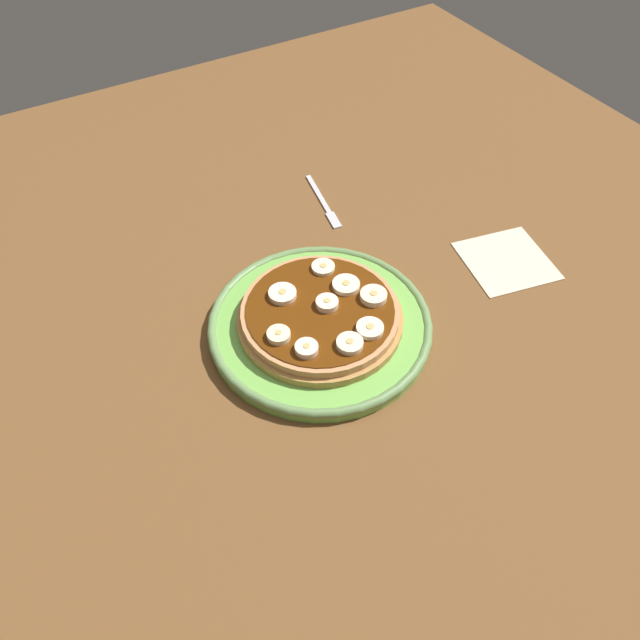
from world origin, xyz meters
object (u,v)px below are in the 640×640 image
Objects in this scene: banana_slice_5 at (373,296)px; banana_slice_7 at (323,268)px; banana_slice_2 at (282,294)px; banana_slice_6 at (307,349)px; napkin at (507,260)px; banana_slice_0 at (327,303)px; banana_slice_1 at (349,344)px; fork at (324,203)px; banana_slice_3 at (279,335)px; banana_slice_4 at (346,285)px; banana_slice_8 at (370,329)px; pancake_stack at (321,317)px; plate at (320,325)px.

banana_slice_5 is 7.76cm from banana_slice_7.
banana_slice_2 is 10.73cm from banana_slice_5.
napkin is at bearing 94.67° from banana_slice_6.
banana_slice_6 reaches higher than napkin.
banana_slice_1 is at bearing -8.81° from banana_slice_0.
fork is (-22.38, 6.56, -3.98)cm from banana_slice_5.
napkin is (0.32, 21.41, -4.08)cm from banana_slice_5.
fork is (-22.06, 19.00, -3.95)cm from banana_slice_3.
banana_slice_3 is at bearing -40.75° from fork.
banana_slice_0 is at bearing 171.19° from banana_slice_1.
fork is (-19.13, 8.34, -3.88)cm from banana_slice_4.
banana_slice_1 and banana_slice_8 have the same top height.
pancake_stack is 7.36× the size of banana_slice_0.
banana_slice_7 is (-5.48, 2.76, -0.15)cm from banana_slice_0.
plate is at bearing 136.47° from banana_slice_6.
banana_slice_8 is (4.00, -3.14, -0.07)cm from banana_slice_5.
banana_slice_1 is 0.94× the size of banana_slice_5.
napkin is at bearing 81.26° from banana_slice_4.
banana_slice_0 is 5.63cm from banana_slice_5.
plate is at bearing -31.87° from fork.
banana_slice_5 is at bearing 126.68° from banana_slice_1.
plate is 7.36cm from banana_slice_7.
banana_slice_1 is 12.62cm from banana_slice_7.
banana_slice_3 is 29.38cm from fork.
pancake_stack is at bearing -31.58° from fork.
banana_slice_0 is 3.80cm from banana_slice_4.
banana_slice_7 is (-4.08, -0.77, -0.05)cm from banana_slice_4.
banana_slice_0 reaches higher than pancake_stack.
banana_slice_5 reaches higher than banana_slice_8.
banana_slice_5 reaches higher than pancake_stack.
banana_slice_6 reaches higher than banana_slice_4.
banana_slice_1 is 0.23× the size of fork.
banana_slice_4 is 23.80cm from napkin.
banana_slice_4 is 1.15× the size of banana_slice_7.
banana_slice_3 is at bearing -152.21° from banana_slice_6.
pancake_stack is 7.37× the size of banana_slice_3.
banana_slice_4 reaches higher than napkin.
banana_slice_8 is (5.74, 3.13, 3.13)cm from plate.
banana_slice_8 is at bearing -10.60° from banana_slice_4.
banana_slice_5 is at bearing 141.86° from banana_slice_8.
banana_slice_0 is (-0.10, 0.95, 3.20)cm from plate.
banana_slice_3 is 11.06cm from banana_slice_4.
banana_slice_3 reaches higher than pancake_stack.
banana_slice_2 is 1.16× the size of banana_slice_7.
banana_slice_1 is 7.90cm from banana_slice_5.
banana_slice_0 reaches higher than fork.
banana_slice_3 reaches higher than napkin.
banana_slice_8 reaches higher than fork.
banana_slice_0 is at bearing 131.53° from banana_slice_6.
fork is at bearing 163.66° from banana_slice_5.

